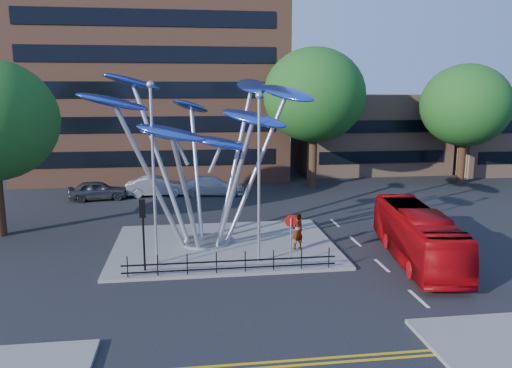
{
  "coord_description": "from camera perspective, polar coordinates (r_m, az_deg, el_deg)",
  "views": [
    {
      "loc": [
        -2.83,
        -20.35,
        8.57
      ],
      "look_at": [
        0.5,
        4.0,
        3.88
      ],
      "focal_mm": 35.0,
      "sensor_mm": 36.0,
      "label": 1
    }
  ],
  "objects": [
    {
      "name": "parked_car_left",
      "position": [
        40.94,
        -17.63,
        -0.69
      ],
      "size": [
        4.74,
        2.51,
        1.54
      ],
      "primitive_type": "imported",
      "rotation": [
        0.0,
        0.0,
        1.73
      ],
      "color": "#3A3D41",
      "rests_on": "ground"
    },
    {
      "name": "tree_far",
      "position": [
        49.11,
        22.84,
        8.27
      ],
      "size": [
        8.0,
        8.0,
        10.81
      ],
      "color": "black",
      "rests_on": "ground"
    },
    {
      "name": "ground",
      "position": [
        22.26,
        0.13,
        -11.83
      ],
      "size": [
        120.0,
        120.0,
        0.0
      ],
      "primitive_type": "plane",
      "color": "black",
      "rests_on": "ground"
    },
    {
      "name": "double_yellow_far",
      "position": [
        16.7,
        3.31,
        -20.08
      ],
      "size": [
        40.0,
        0.12,
        0.01
      ],
      "primitive_type": "cube",
      "color": "gold",
      "rests_on": "ground"
    },
    {
      "name": "leaf_sculpture",
      "position": [
        27.09,
        -6.2,
        7.16
      ],
      "size": [
        12.72,
        9.54,
        9.51
      ],
      "color": "#9EA0A5",
      "rests_on": "traffic_island"
    },
    {
      "name": "parked_car_mid",
      "position": [
        41.27,
        -11.26,
        -0.25
      ],
      "size": [
        4.87,
        1.72,
        1.6
      ],
      "primitive_type": "imported",
      "rotation": [
        0.0,
        0.0,
        1.58
      ],
      "color": "#ABADB2",
      "rests_on": "ground"
    },
    {
      "name": "street_lamp_right",
      "position": [
        23.84,
        0.34,
        2.43
      ],
      "size": [
        0.36,
        0.36,
        8.3
      ],
      "color": "#9EA0A5",
      "rests_on": "traffic_island"
    },
    {
      "name": "low_building_far",
      "position": [
        58.66,
        26.39,
        4.74
      ],
      "size": [
        12.0,
        8.0,
        7.0
      ],
      "primitive_type": "cube",
      "color": "#9D765C",
      "rests_on": "ground"
    },
    {
      "name": "pedestrian_railing_front",
      "position": [
        23.53,
        -2.89,
        -9.13
      ],
      "size": [
        10.0,
        0.06,
        1.0
      ],
      "color": "black",
      "rests_on": "traffic_island"
    },
    {
      "name": "pedestrian",
      "position": [
        26.69,
        4.74,
        -5.41
      ],
      "size": [
        0.84,
        0.72,
        1.96
      ],
      "primitive_type": "imported",
      "rotation": [
        0.0,
        0.0,
        3.55
      ],
      "color": "gray",
      "rests_on": "traffic_island"
    },
    {
      "name": "brick_tower",
      "position": [
        52.83,
        -11.72,
        17.59
      ],
      "size": [
        25.0,
        15.0,
        30.0
      ],
      "primitive_type": "cube",
      "color": "brown",
      "rests_on": "ground"
    },
    {
      "name": "double_yellow_near",
      "position": [
        16.95,
        3.1,
        -19.57
      ],
      "size": [
        40.0,
        0.12,
        0.01
      ],
      "primitive_type": "cube",
      "color": "gold",
      "rests_on": "ground"
    },
    {
      "name": "low_building_near",
      "position": [
        53.95,
        12.74,
        5.69
      ],
      "size": [
        15.0,
        8.0,
        8.0
      ],
      "primitive_type": "cube",
      "color": "#9D765C",
      "rests_on": "ground"
    },
    {
      "name": "parked_car_right",
      "position": [
        41.11,
        -5.0,
        -0.18
      ],
      "size": [
        5.43,
        2.67,
        1.52
      ],
      "primitive_type": "imported",
      "rotation": [
        0.0,
        0.0,
        1.46
      ],
      "color": "silver",
      "rests_on": "ground"
    },
    {
      "name": "no_entry_sign_island",
      "position": [
        24.33,
        4.0,
        -5.34
      ],
      "size": [
        0.6,
        0.1,
        2.45
      ],
      "color": "#9EA0A5",
      "rests_on": "traffic_island"
    },
    {
      "name": "traffic_island",
      "position": [
        27.74,
        -3.65,
        -7.04
      ],
      "size": [
        12.0,
        9.0,
        0.15
      ],
      "primitive_type": "cube",
      "color": "slate",
      "rests_on": "ground"
    },
    {
      "name": "tree_right",
      "position": [
        43.71,
        6.67,
        10.04
      ],
      "size": [
        8.8,
        8.8,
        12.11
      ],
      "color": "black",
      "rests_on": "ground"
    },
    {
      "name": "red_bus",
      "position": [
        26.54,
        17.93,
        -5.56
      ],
      "size": [
        3.62,
        9.78,
        2.66
      ],
      "primitive_type": "imported",
      "rotation": [
        0.0,
        0.0,
        -0.15
      ],
      "color": "#A5070C",
      "rests_on": "ground"
    },
    {
      "name": "traffic_light_island",
      "position": [
        23.71,
        -12.8,
        -4.01
      ],
      "size": [
        0.28,
        0.18,
        3.42
      ],
      "color": "black",
      "rests_on": "traffic_island"
    },
    {
      "name": "street_lamp_left",
      "position": [
        24.12,
        -11.69,
        2.93
      ],
      "size": [
        0.36,
        0.36,
        8.8
      ],
      "color": "#9EA0A5",
      "rests_on": "traffic_island"
    }
  ]
}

